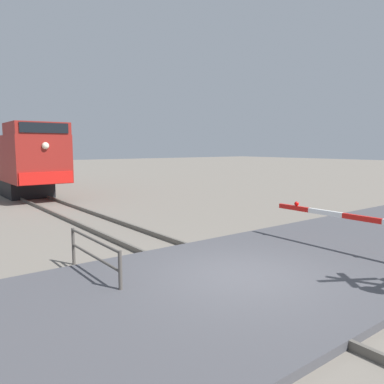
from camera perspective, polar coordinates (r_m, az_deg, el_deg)
The scene contains 6 objects.
ground_plane at distance 8.69m, azimuth 7.48°, elevation -13.35°, with size 160.00×160.00×0.00m, color slate.
rail_track_left at distance 8.21m, azimuth 3.82°, elevation -13.99°, with size 0.08×80.00×0.15m, color #59544C.
rail_track_right at distance 9.16m, azimuth 10.74°, elevation -11.84°, with size 0.08×80.00×0.15m, color #59544C.
road_surface at distance 8.67m, azimuth 7.49°, elevation -12.88°, with size 36.00×5.99×0.15m, color #47474C.
locomotive at distance 29.44m, azimuth -26.14°, elevation 4.63°, with size 2.86×18.55×4.28m.
guard_railing at distance 8.91m, azimuth -14.67°, elevation -8.82°, with size 0.08×2.70×0.95m.
Camera 1 is at (-5.79, -5.76, 3.00)m, focal length 35.17 mm.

